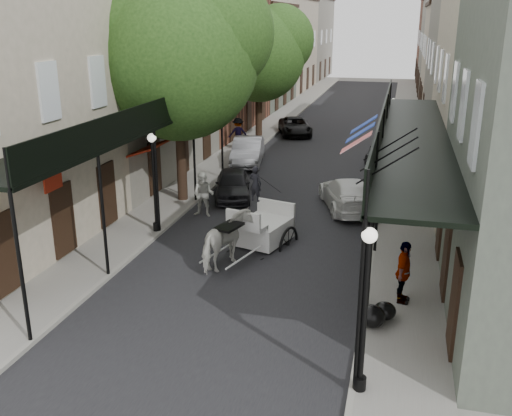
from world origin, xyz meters
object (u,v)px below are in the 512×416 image
Objects in this scene: lamppost_right_far at (391,132)px; car_left_mid at (248,151)px; tree_far at (265,51)px; lamppost_left at (154,181)px; lamppost_right_near at (365,309)px; pedestrian_walking at (204,195)px; car_right_near at (348,194)px; car_right_far at (381,152)px; horse at (227,241)px; tree_near at (188,51)px; carriage at (269,209)px; car_left_far at (295,126)px; pedestrian_sidewalk_right at (403,272)px; pedestrian_sidewalk_left at (238,133)px; car_left_near at (233,184)px.

lamppost_right_far is 7.83m from car_left_mid.
tree_far reaches higher than lamppost_left.
pedestrian_walking is at bearing 124.59° from lamppost_right_near.
car_right_near reaches higher than car_right_far.
horse reaches higher than car_right_far.
carriage is at bearing -40.70° from tree_near.
lamppost_left is 1.99× the size of pedestrian_walking.
pedestrian_walking is at bearing -108.48° from car_left_far.
tree_near is 6.10m from lamppost_left.
lamppost_left is 0.84× the size of car_left_far.
tree_near reaches higher than tree_far.
lamppost_left is at bearing -89.54° from tree_far.
tree_near reaches higher than car_right_far.
car_right_near is at bearing 24.94° from pedestrian_sidewalk_right.
tree_far reaches higher than pedestrian_sidewalk_right.
lamppost_left reaches higher than pedestrian_sidewalk_left.
lamppost_right_far reaches higher than pedestrian_sidewalk_right.
car_left_near reaches higher than car_right_far.
lamppost_left and lamppost_right_far have the same top height.
lamppost_right_far is 9.73m from car_left_near.
car_left_mid is at bearing 83.13° from car_left_near.
car_right_far is (7.80, 9.49, -5.89)m from tree_near.
pedestrian_sidewalk_right is (0.82, -15.65, -1.02)m from lamppost_right_far.
lamppost_left reaches higher than carriage.
carriage reaches higher than pedestrian_sidewalk_left.
car_left_far is at bearing -40.58° from car_right_far.
car_left_far is (-7.52, 24.16, -0.41)m from pedestrian_sidewalk_right.
tree_near is 2.53× the size of car_left_near.
lamppost_right_far is 2.05× the size of pedestrian_sidewalk_right.
horse is at bearing -90.73° from car_left_near.
pedestrian_walking is at bearing 5.04° from car_right_near.
car_right_far is at bearing 60.60° from lamppost_left.
car_left_mid is at bearing 38.97° from pedestrian_sidewalk_right.
pedestrian_sidewalk_right reaches higher than car_left_far.
car_left_mid is at bearing -65.02° from car_right_near.
carriage is at bearing -76.07° from tree_far.
lamppost_right_far is 15.08m from horse.
horse reaches higher than car_right_near.
lamppost_right_near reaches higher than car_left_near.
lamppost_left is 11.48m from car_left_mid.
tree_far reaches higher than car_right_near.
car_left_near is at bearing 29.58° from tree_near.
carriage is 0.87× the size of car_right_far.
lamppost_left is 0.98× the size of car_left_near.
car_left_far is at bearing -89.72° from car_right_near.
lamppost_right_near reaches higher than horse.
car_right_near is at bearing 22.18° from pedestrian_walking.
lamppost_right_near is 20.00m from lamppost_right_far.
lamppost_right_far is at bearing 55.65° from lamppost_left.
pedestrian_sidewalk_left is at bearing 163.89° from lamppost_right_far.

